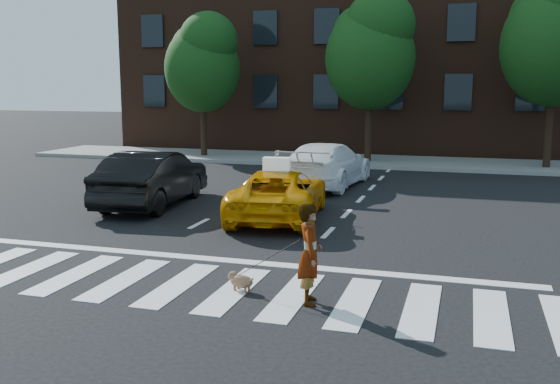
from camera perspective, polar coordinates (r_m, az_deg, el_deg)
name	(u,v)px	position (r m, az deg, el deg)	size (l,w,h in m)	color
ground	(178,285)	(10.73, -9.28, -8.37)	(120.00, 120.00, 0.00)	black
crosswalk	(178,284)	(10.73, -9.28, -8.34)	(13.00, 2.40, 0.01)	silver
stop_line	(215,259)	(12.12, -5.94, -6.14)	(12.00, 0.30, 0.01)	silver
sidewalk_far	(358,161)	(27.21, 7.13, 2.85)	(30.00, 4.00, 0.15)	slate
building	(385,34)	(34.54, 9.54, 14.09)	(26.00, 10.00, 12.00)	#402317
tree_left	(203,59)	(28.58, -7.07, 11.95)	(3.39, 3.38, 6.50)	black
tree_mid	(371,47)	(26.48, 8.33, 12.99)	(3.69, 3.69, 7.10)	black
tree_right	(557,32)	(26.37, 23.98, 13.18)	(4.00, 4.00, 7.70)	black
taxi	(279,194)	(15.61, -0.10, -0.17)	(2.06, 4.47, 1.24)	orange
black_sedan	(153,178)	(17.61, -11.55, 1.23)	(1.62, 4.64, 1.53)	black
white_suv	(327,165)	(20.60, 4.30, 2.52)	(2.04, 5.01, 1.45)	white
woman	(310,254)	(9.54, 2.73, -5.66)	(0.57, 0.37, 1.56)	#999999
dog	(240,280)	(10.26, -3.70, -8.08)	(0.52, 0.32, 0.30)	olive
taxi_sign	(277,164)	(15.31, -0.32, 2.58)	(0.65, 0.28, 0.32)	white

